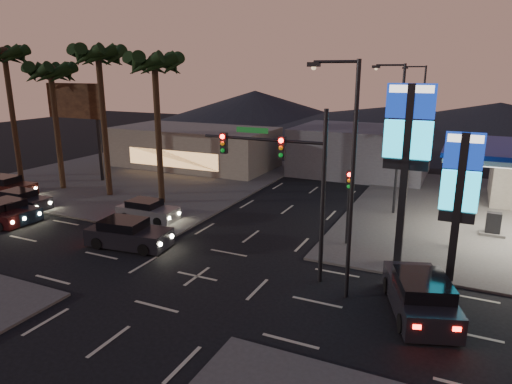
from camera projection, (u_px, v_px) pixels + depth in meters
The scene contains 25 objects.
ground at pixel (197, 276), 21.89m from camera, with size 140.00×140.00×0.00m, color black.
corner_lot_nw at pixel (142, 176), 42.42m from camera, with size 24.00×24.00×0.12m, color #47443F.
pylon_sign_tall at pixel (408, 140), 21.59m from camera, with size 2.20×0.35×9.00m.
pylon_sign_short at pixel (460, 185), 20.15m from camera, with size 1.60×0.35×7.00m.
traffic_signal_mast at pixel (287, 169), 20.75m from camera, with size 6.10×0.39×8.00m.
pedestal_signal at pixel (349, 196), 25.01m from camera, with size 0.32×0.39×4.30m.
streetlight_near at pixel (348, 168), 18.52m from camera, with size 2.14×0.25×10.00m.
streetlight_mid at pixel (397, 131), 29.91m from camera, with size 2.14×0.25×10.00m.
streetlight_far at pixel (419, 113), 42.17m from camera, with size 2.14×0.25×10.00m.
palm_a at pixel (155, 73), 31.45m from camera, with size 4.41×4.41×10.86m.
palm_b at pixel (99, 65), 33.35m from camera, with size 4.41×4.41×11.46m.
palm_c at pixel (51, 79), 35.67m from camera, with size 4.41×4.41×10.26m.
palm_d at pixel (5, 63), 37.38m from camera, with size 4.41×4.41×11.66m.
billboard at pixel (75, 108), 40.00m from camera, with size 6.00×0.30×8.50m.
building_far_west at pixel (195, 147), 46.35m from camera, with size 16.00×8.00×4.00m, color #726B5B.
building_far_mid at pixel (361, 151), 43.28m from camera, with size 12.00×9.00×4.40m, color #4C4C51.
hill_left at pixel (255, 107), 83.86m from camera, with size 40.00×40.00×6.00m, color black.
hill_right at pixel (499, 120), 67.68m from camera, with size 50.00×50.00×5.00m, color black.
hill_center at pixel (394, 119), 73.93m from camera, with size 60.00×60.00×4.00m, color black.
car_lane_a_front at pixel (128, 234), 25.47m from camera, with size 4.92×2.47×1.55m.
car_lane_a_rear at pixel (10, 211), 29.98m from camera, with size 4.24×1.87×1.37m.
car_lane_b_front at pixel (148, 211), 30.00m from camera, with size 4.18×1.83×1.35m.
car_lane_b_mid at pixel (22, 201), 32.32m from camera, with size 4.26×1.86×1.38m.
car_lane_b_rear at pixel (5, 187), 35.82m from camera, with size 4.87×2.34×1.55m.
suv_station at pixel (420, 296), 18.39m from camera, with size 3.61×5.41×1.68m.
Camera 1 is at (11.06, -17.03, 9.57)m, focal length 32.00 mm.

